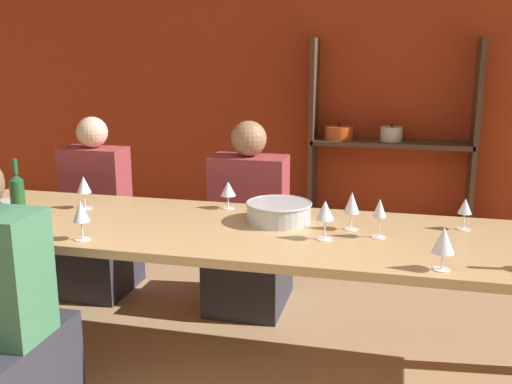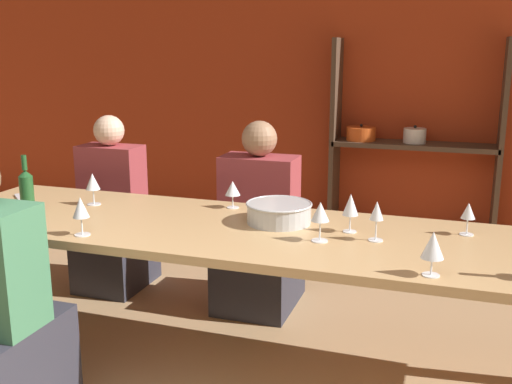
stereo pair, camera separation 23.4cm
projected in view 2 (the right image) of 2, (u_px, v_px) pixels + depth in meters
The scene contains 16 objects.
wall_back_red at pixel (349, 74), 4.77m from camera, with size 8.80×0.06×2.70m.
shelf_unit at pixel (409, 173), 4.60m from camera, with size 1.25×0.30×1.63m.
dining_table at pixel (249, 243), 2.77m from camera, with size 3.19×0.87×0.74m.
mixing_bowl at pixel (279, 212), 2.84m from camera, with size 0.32×0.32×0.10m.
wine_bottle_dark at pixel (27, 191), 2.96m from camera, with size 0.07×0.07×0.30m.
wine_glass_red_a at pixel (320, 213), 2.55m from camera, with size 0.08×0.08×0.17m.
wine_glass_white_a at pixel (351, 206), 2.68m from camera, with size 0.07×0.07×0.18m.
wine_glass_empty_b at pixel (468, 212), 2.64m from camera, with size 0.06×0.06×0.15m.
wine_glass_red_c at pixel (377, 213), 2.55m from camera, with size 0.06×0.06×0.17m.
wine_glass_white_b at pixel (93, 183), 3.15m from camera, with size 0.08×0.08×0.17m.
wine_glass_empty_c at pixel (233, 189), 3.09m from camera, with size 0.08×0.08×0.14m.
wine_glass_red_d at pixel (81, 209), 2.63m from camera, with size 0.07×0.07×0.17m.
wine_glass_empty_d at pixel (433, 246), 2.16m from camera, with size 0.08×0.08×0.17m.
cell_phone at pixel (23, 197), 3.32m from camera, with size 0.16×0.15×0.01m.
person_far_a at pixel (259, 241), 3.63m from camera, with size 0.45×0.56×1.14m.
person_far_b at pixel (114, 226), 3.93m from camera, with size 0.40×0.50×1.14m.
Camera 2 is at (0.84, -1.02, 1.55)m, focal length 42.00 mm.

